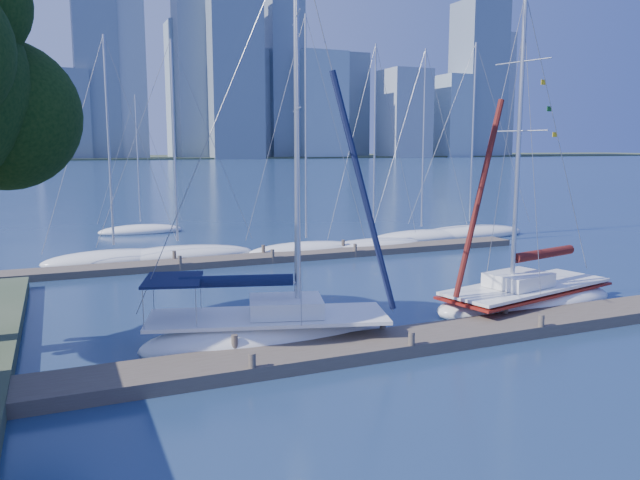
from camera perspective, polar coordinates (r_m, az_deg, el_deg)
name	(u,v)px	position (r m, az deg, el deg)	size (l,w,h in m)	color
ground	(396,349)	(20.16, 6.98, -9.83)	(700.00, 700.00, 0.00)	navy
near_dock	(396,343)	(20.09, 6.99, -9.29)	(26.00, 2.00, 0.40)	#4F433A
far_dock	(285,257)	(35.09, -3.23, -1.53)	(30.00, 1.80, 0.36)	#4F433A
far_shore	(75,158)	(336.73, -21.46, 6.96)	(800.00, 100.00, 1.50)	#38472D
sailboat_navy	(268,312)	(20.21, -4.77, -6.61)	(8.64, 4.83, 13.35)	white
sailboat_maroon	(527,285)	(25.76, 18.40, -3.92)	(8.57, 4.41, 12.33)	white
bg_boat_0	(115,259)	(35.51, -18.27, -1.69)	(7.85, 4.58, 12.39)	white
bg_boat_1	(178,255)	(35.86, -12.84, -1.37)	(8.66, 2.44, 12.37)	white
bg_boat_2	(306,249)	(37.05, -1.27, -0.84)	(7.44, 3.52, 14.03)	white
bg_boat_3	(373,245)	(38.73, 4.89, -0.49)	(7.00, 2.98, 12.63)	white
bg_boat_4	(421,237)	(42.59, 9.23, 0.28)	(7.90, 2.67, 12.90)	white
bg_boat_5	(469,233)	(45.01, 13.49, 0.63)	(9.17, 4.76, 13.61)	white
bg_boat_6	(141,230)	(47.51, -16.05, 0.87)	(6.08, 2.16, 10.25)	white
skyline	(128,82)	(309.80, -17.11, 13.68)	(503.72, 51.31, 117.16)	#7F95A4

